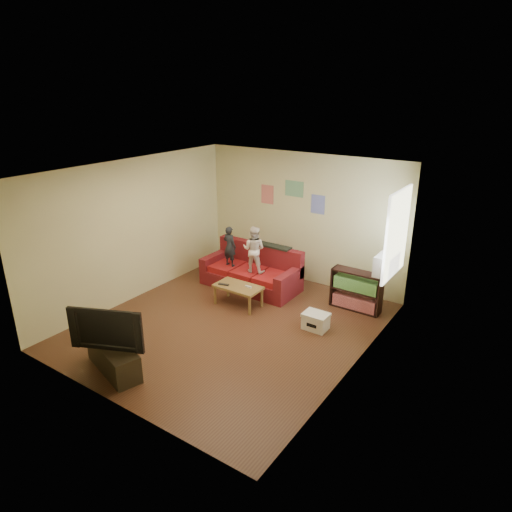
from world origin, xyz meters
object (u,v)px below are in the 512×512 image
Objects in this scene: bookshelf at (356,292)px; file_box at (316,321)px; tv_stand at (113,358)px; coffee_table at (238,289)px; child_a at (230,246)px; television at (109,326)px; sofa at (253,273)px; child_b at (254,249)px.

file_box is at bearing -103.78° from bookshelf.
file_box is at bearing 72.09° from tv_stand.
child_a is at bearing 135.78° from coffee_table.
coffee_table is 2.77m from television.
tv_stand is (0.47, -3.44, -0.63)m from child_a.
sofa is 3.61m from tv_stand.
child_a is 0.77× the size of television.
sofa is 2.13× the size of bookshelf.
child_b is at bearing 158.52° from file_box.
tv_stand is at bearing 0.00° from television.
bookshelf is at bearing -168.45° from child_a.
tv_stand is (-0.26, -2.73, -0.14)m from coffee_table.
coffee_table is at bearing -149.79° from bookshelf.
coffee_table is 0.82× the size of television.
tv_stand is 1.02× the size of television.
child_a is 1.97× the size of file_box.
bookshelf is at bearing 77.26° from tv_stand.
file_box is at bearing 31.54° from television.
television is at bearing 0.00° from tv_stand.
child_b reaches higher than bookshelf.
sofa reaches higher than tv_stand.
sofa is 2.09m from file_box.
sofa is at bearing 106.87° from tv_stand.
child_a is at bearing 163.66° from file_box.
coffee_table is at bearing -179.45° from file_box.
coffee_table is 1.64m from file_box.
bookshelf is 0.85× the size of tv_stand.
child_b reaches higher than sofa.
file_box is 0.39× the size of television.
tv_stand reaches higher than coffee_table.
tv_stand is at bearing -119.33° from bookshelf.
sofa is at bearing -156.64° from child_a.
television is at bearing -124.51° from file_box.
television is (0.00, 0.00, 0.52)m from tv_stand.
child_b is 2.03m from file_box.
bookshelf is 0.86× the size of television.
television is (-0.13, -3.44, -0.16)m from child_b.
television is (-0.26, -2.73, 0.39)m from coffee_table.
child_a reaches higher than file_box.
child_b reaches higher than file_box.
file_box is (1.63, 0.02, -0.19)m from coffee_table.
child_a is at bearing -171.38° from bookshelf.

